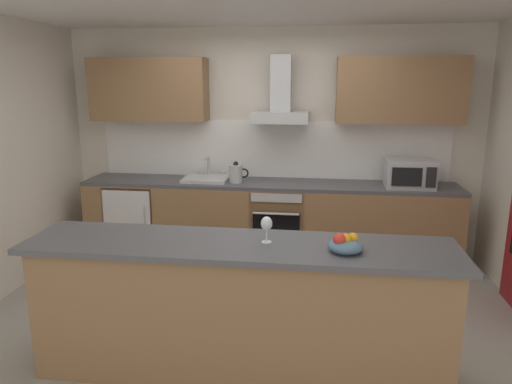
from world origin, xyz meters
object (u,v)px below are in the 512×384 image
object	(u,v)px
kettle	(236,173)
refrigerator	(137,218)
sink	(206,178)
wine_glass	(267,225)
microwave	(410,174)
range_hood	(281,102)
fruit_bowl	(345,245)
oven	(278,221)

from	to	relation	value
kettle	refrigerator	bearing A→B (deg)	178.52
kettle	sink	bearing A→B (deg)	172.75
wine_glass	kettle	bearing A→B (deg)	105.37
microwave	sink	size ratio (longest dim) A/B	1.00
refrigerator	microwave	xyz separation A→B (m)	(3.07, -0.03, 0.62)
sink	range_hood	xyz separation A→B (m)	(0.83, 0.12, 0.86)
refrigerator	kettle	size ratio (longest dim) A/B	2.94
microwave	wine_glass	size ratio (longest dim) A/B	2.81
microwave	range_hood	distance (m)	1.58
microwave	sink	bearing A→B (deg)	179.00
sink	range_hood	size ratio (longest dim) A/B	0.69
sink	wine_glass	bearing A→B (deg)	-66.70
microwave	fruit_bowl	world-z (taller)	microwave
range_hood	fruit_bowl	world-z (taller)	range_hood
oven	kettle	xyz separation A→B (m)	(-0.48, -0.03, 0.55)
sink	kettle	world-z (taller)	sink
kettle	range_hood	world-z (taller)	range_hood
oven	kettle	world-z (taller)	kettle
refrigerator	kettle	world-z (taller)	kettle
microwave	fruit_bowl	distance (m)	2.37
oven	kettle	distance (m)	0.73
sink	range_hood	bearing A→B (deg)	8.15
wine_glass	fruit_bowl	bearing A→B (deg)	-11.54
fruit_bowl	kettle	bearing A→B (deg)	116.07
kettle	fruit_bowl	world-z (taller)	kettle
microwave	wine_glass	bearing A→B (deg)	-120.96
range_hood	fruit_bowl	bearing A→B (deg)	-75.58
oven	fruit_bowl	distance (m)	2.42
refrigerator	kettle	xyz separation A→B (m)	(1.20, -0.03, 0.58)
oven	microwave	world-z (taller)	microwave
sink	oven	bearing A→B (deg)	-0.76
fruit_bowl	sink	bearing A→B (deg)	122.36
refrigerator	sink	size ratio (longest dim) A/B	1.70
microwave	refrigerator	bearing A→B (deg)	179.53
sink	kettle	distance (m)	0.36
sink	wine_glass	size ratio (longest dim) A/B	2.81
oven	kettle	size ratio (longest dim) A/B	2.77
sink	refrigerator	bearing A→B (deg)	-179.07
refrigerator	wine_glass	xyz separation A→B (m)	(1.79, -2.16, 0.66)
oven	refrigerator	distance (m)	1.68
refrigerator	wine_glass	size ratio (longest dim) A/B	4.78
oven	microwave	distance (m)	1.51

